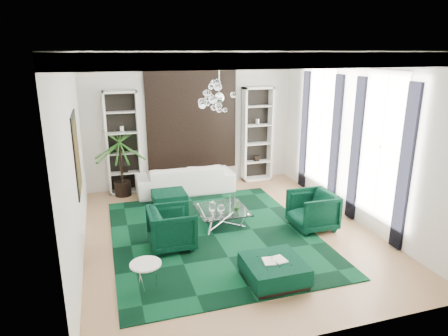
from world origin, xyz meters
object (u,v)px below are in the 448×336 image
object	(u,v)px
armchair_right	(312,210)
sofa	(185,179)
armchair_left	(172,228)
side_table	(146,277)
palm	(120,153)
ottoman_front	(274,271)
ottoman_side	(169,199)
coffee_table	(222,217)

from	to	relation	value
armchair_right	sofa	bearing A→B (deg)	-145.29
armchair_left	armchair_right	xyz separation A→B (m)	(3.12, -0.03, 0.01)
side_table	palm	world-z (taller)	palm
sofa	ottoman_front	distance (m)	4.92
armchair_left	ottoman_front	world-z (taller)	armchair_left
armchair_left	ottoman_side	world-z (taller)	armchair_left
armchair_left	palm	world-z (taller)	palm
armchair_right	ottoman_front	distance (m)	2.42
armchair_left	ottoman_side	distance (m)	2.27
sofa	armchair_left	bearing A→B (deg)	73.61
armchair_left	armchair_right	size ratio (longest dim) A/B	0.99
armchair_right	ottoman_side	size ratio (longest dim) A/B	1.12
ottoman_side	palm	bearing A→B (deg)	133.63
sofa	ottoman_front	bearing A→B (deg)	95.93
armchair_right	palm	bearing A→B (deg)	-131.21
sofa	coffee_table	bearing A→B (deg)	97.94
ottoman_side	armchair_left	bearing A→B (deg)	-98.19
ottoman_side	ottoman_front	world-z (taller)	ottoman_front
armchair_left	palm	bearing A→B (deg)	12.65
sofa	side_table	xyz separation A→B (m)	(-1.60, -4.53, -0.14)
ottoman_side	side_table	size ratio (longest dim) A/B	1.61
sofa	armchair_right	distance (m)	3.86
ottoman_side	sofa	bearing A→B (deg)	56.38
coffee_table	armchair_right	bearing A→B (deg)	-21.95
ottoman_side	ottoman_front	distance (m)	4.14
coffee_table	ottoman_side	size ratio (longest dim) A/B	1.36
armchair_right	coffee_table	size ratio (longest dim) A/B	0.83
armchair_right	side_table	xyz separation A→B (m)	(-3.79, -1.36, -0.17)
armchair_right	coffee_table	xyz separation A→B (m)	(-1.86, 0.75, -0.23)
armchair_right	armchair_left	bearing A→B (deg)	-90.52
sofa	coffee_table	distance (m)	2.45
side_table	palm	size ratio (longest dim) A/B	0.21
sofa	coffee_table	world-z (taller)	sofa
ottoman_side	ottoman_front	bearing A→B (deg)	-74.44
armchair_left	side_table	world-z (taller)	armchair_left
ottoman_front	armchair_left	bearing A→B (deg)	129.26
coffee_table	ottoman_front	bearing A→B (deg)	-86.05
ottoman_front	armchair_right	bearing A→B (deg)	45.62
coffee_table	palm	xyz separation A→B (m)	(-2.02, 2.64, 1.01)
sofa	ottoman_side	world-z (taller)	sofa
armchair_left	side_table	distance (m)	1.56
coffee_table	side_table	xyz separation A→B (m)	(-1.94, -2.11, 0.05)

